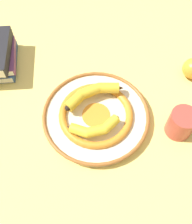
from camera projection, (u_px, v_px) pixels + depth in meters
name	position (u px, v px, depth m)	size (l,w,h in m)	color
ground_plane	(107.00, 116.00, 0.86)	(2.80, 2.80, 0.00)	#E5CC6B
decorative_bowl	(96.00, 116.00, 0.84)	(0.34, 0.34, 0.04)	beige
banana_a	(93.00, 93.00, 0.84)	(0.18, 0.14, 0.03)	gold
banana_b	(94.00, 129.00, 0.77)	(0.12, 0.13, 0.03)	yellow
coffee_mug	(182.00, 122.00, 0.79)	(0.13, 0.08, 0.09)	#B24238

